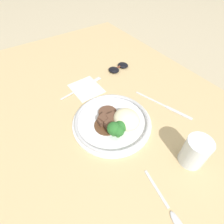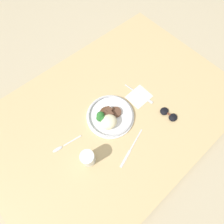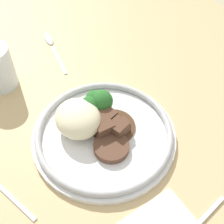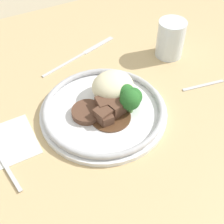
# 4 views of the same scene
# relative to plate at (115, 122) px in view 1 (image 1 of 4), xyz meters

# --- Properties ---
(ground_plane) EXTENTS (8.00, 8.00, 0.00)m
(ground_plane) POSITION_rel_plate_xyz_m (-0.04, -0.02, -0.06)
(ground_plane) COLOR tan
(dining_table) EXTENTS (1.39, 0.96, 0.04)m
(dining_table) POSITION_rel_plate_xyz_m (-0.04, -0.02, -0.04)
(dining_table) COLOR tan
(dining_table) RESTS_ON ground
(napkin) EXTENTS (0.13, 0.11, 0.00)m
(napkin) POSITION_rel_plate_xyz_m (-0.22, 0.01, -0.02)
(napkin) COLOR silver
(napkin) RESTS_ON dining_table
(plate) EXTENTS (0.26, 0.26, 0.06)m
(plate) POSITION_rel_plate_xyz_m (0.00, 0.00, 0.00)
(plate) COLOR white
(plate) RESTS_ON dining_table
(juice_glass) EXTENTS (0.07, 0.07, 0.09)m
(juice_glass) POSITION_rel_plate_xyz_m (0.22, 0.10, 0.02)
(juice_glass) COLOR yellow
(juice_glass) RESTS_ON dining_table
(fork) EXTENTS (0.04, 0.19, 0.00)m
(fork) POSITION_rel_plate_xyz_m (-0.23, 0.02, -0.02)
(fork) COLOR silver
(fork) RESTS_ON napkin
(knife) EXTENTS (0.22, 0.08, 0.00)m
(knife) POSITION_rel_plate_xyz_m (0.03, 0.20, -0.02)
(knife) COLOR silver
(knife) RESTS_ON dining_table
(spoon) EXTENTS (0.16, 0.04, 0.01)m
(spoon) POSITION_rel_plate_xyz_m (0.29, -0.04, -0.02)
(spoon) COLOR silver
(spoon) RESTS_ON dining_table
(sunglasses) EXTENTS (0.06, 0.11, 0.02)m
(sunglasses) POSITION_rel_plate_xyz_m (-0.26, 0.20, -0.01)
(sunglasses) COLOR black
(sunglasses) RESTS_ON dining_table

